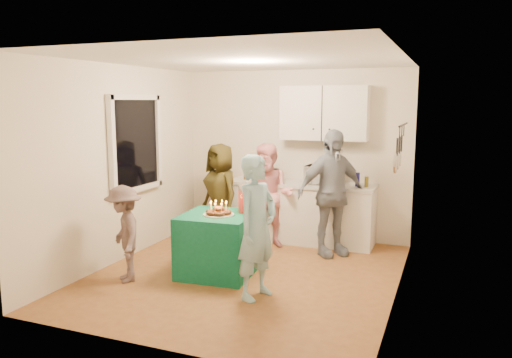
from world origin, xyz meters
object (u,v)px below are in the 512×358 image
(woman_back_left, at_px, (221,194))
(child_near_left, at_px, (124,234))
(woman_back_center, at_px, (269,195))
(counter, at_px, (301,214))
(microwave, at_px, (322,175))
(party_table, at_px, (218,244))
(punch_jar, at_px, (247,199))
(woman_back_right, at_px, (331,193))
(man_birthday, at_px, (257,227))

(woman_back_left, relative_size, child_near_left, 1.31)
(woman_back_center, bearing_deg, counter, 46.81)
(microwave, bearing_deg, party_table, -112.25)
(microwave, xyz_separation_m, child_near_left, (-1.79, -2.41, -0.47))
(microwave, relative_size, child_near_left, 0.42)
(punch_jar, xyz_separation_m, woman_back_right, (0.82, 1.05, -0.05))
(man_birthday, relative_size, child_near_left, 1.36)
(punch_jar, xyz_separation_m, man_birthday, (0.42, -0.74, -0.15))
(counter, height_order, microwave, microwave)
(party_table, xyz_separation_m, man_birthday, (0.72, -0.51, 0.40))
(man_birthday, relative_size, woman_back_center, 1.03)
(man_birthday, relative_size, woman_back_right, 0.90)
(woman_back_center, distance_m, woman_back_right, 0.95)
(punch_jar, height_order, woman_back_left, woman_back_left)
(counter, distance_m, woman_back_center, 0.65)
(woman_back_right, relative_size, child_near_left, 1.52)
(party_table, bearing_deg, child_near_left, -146.23)
(woman_back_right, height_order, child_near_left, woman_back_right)
(counter, distance_m, man_birthday, 2.33)
(counter, height_order, child_near_left, child_near_left)
(microwave, height_order, woman_back_right, woman_back_right)
(microwave, xyz_separation_m, man_birthday, (-0.14, -2.30, -0.26))
(microwave, xyz_separation_m, punch_jar, (-0.57, -1.55, -0.12))
(punch_jar, relative_size, child_near_left, 0.29)
(woman_back_right, distance_m, child_near_left, 2.80)
(woman_back_right, bearing_deg, counter, 94.47)
(child_near_left, bearing_deg, party_table, 78.74)
(counter, relative_size, child_near_left, 1.91)
(party_table, distance_m, child_near_left, 1.13)
(woman_back_left, bearing_deg, party_table, -34.50)
(party_table, xyz_separation_m, woman_back_right, (1.11, 1.28, 0.50))
(microwave, bearing_deg, woman_back_left, -156.97)
(party_table, bearing_deg, man_birthday, -35.41)
(counter, height_order, woman_back_center, woman_back_center)
(party_table, xyz_separation_m, child_near_left, (-0.93, -0.62, 0.20))
(man_birthday, bearing_deg, woman_back_left, 52.29)
(microwave, distance_m, child_near_left, 3.04)
(counter, xyz_separation_m, woman_back_center, (-0.36, -0.43, 0.33))
(woman_back_left, xyz_separation_m, woman_back_center, (0.74, 0.08, 0.01))
(counter, relative_size, woman_back_right, 1.26)
(punch_jar, distance_m, child_near_left, 1.53)
(man_birthday, xyz_separation_m, woman_back_left, (-1.29, 1.79, -0.03))
(counter, height_order, man_birthday, man_birthday)
(woman_back_center, relative_size, child_near_left, 1.32)
(microwave, bearing_deg, woman_back_right, -60.29)
(punch_jar, bearing_deg, counter, 81.26)
(man_birthday, height_order, child_near_left, man_birthday)
(woman_back_right, bearing_deg, party_table, -175.20)
(punch_jar, bearing_deg, woman_back_right, 52.02)
(microwave, distance_m, punch_jar, 1.66)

